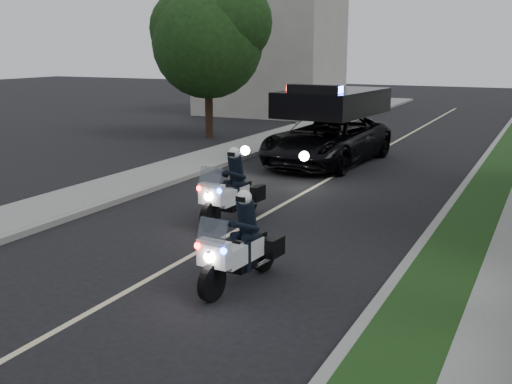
% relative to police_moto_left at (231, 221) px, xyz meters
% --- Properties ---
extents(ground, '(120.00, 120.00, 0.00)m').
position_rel_police_moto_left_xyz_m(ground, '(0.47, -3.18, 0.00)').
color(ground, black).
rests_on(ground, ground).
extents(curb_right, '(0.20, 60.00, 0.15)m').
position_rel_police_moto_left_xyz_m(curb_right, '(4.57, 6.82, 0.07)').
color(curb_right, gray).
rests_on(curb_right, ground).
extents(grass_verge, '(1.20, 60.00, 0.16)m').
position_rel_police_moto_left_xyz_m(grass_verge, '(5.27, 6.82, 0.08)').
color(grass_verge, '#193814').
rests_on(grass_verge, ground).
extents(curb_left, '(0.20, 60.00, 0.15)m').
position_rel_police_moto_left_xyz_m(curb_left, '(-3.63, 6.82, 0.07)').
color(curb_left, gray).
rests_on(curb_left, ground).
extents(sidewalk_left, '(2.00, 60.00, 0.16)m').
position_rel_police_moto_left_xyz_m(sidewalk_left, '(-4.73, 6.82, 0.08)').
color(sidewalk_left, gray).
rests_on(sidewalk_left, ground).
extents(building_far, '(8.00, 6.00, 7.00)m').
position_rel_police_moto_left_xyz_m(building_far, '(-9.53, 22.82, 3.50)').
color(building_far, '#A8A396').
rests_on(building_far, ground).
extents(lane_marking, '(0.12, 50.00, 0.01)m').
position_rel_police_moto_left_xyz_m(lane_marking, '(0.47, 6.82, 0.00)').
color(lane_marking, '#BFB78C').
rests_on(lane_marking, ground).
extents(police_moto_left, '(0.88, 2.17, 1.81)m').
position_rel_police_moto_left_xyz_m(police_moto_left, '(0.00, 0.00, 0.00)').
color(police_moto_left, white).
rests_on(police_moto_left, ground).
extents(police_moto_right, '(0.90, 2.07, 1.71)m').
position_rel_police_moto_left_xyz_m(police_moto_right, '(2.08, -3.52, 0.00)').
color(police_moto_right, silver).
rests_on(police_moto_right, ground).
extents(police_suv, '(3.44, 6.57, 3.09)m').
position_rel_police_moto_left_xyz_m(police_suv, '(-0.52, 8.26, 0.00)').
color(police_suv, black).
rests_on(police_suv, ground).
extents(bicycle, '(0.67, 1.71, 0.88)m').
position_rel_police_moto_left_xyz_m(bicycle, '(-1.97, 12.52, 0.00)').
color(bicycle, black).
rests_on(bicycle, ground).
extents(cyclist, '(0.65, 0.46, 1.74)m').
position_rel_police_moto_left_xyz_m(cyclist, '(-1.97, 12.52, 0.00)').
color(cyclist, black).
rests_on(cyclist, ground).
extents(tree_left_near, '(5.63, 5.63, 8.38)m').
position_rel_police_moto_left_xyz_m(tree_left_near, '(-7.65, 12.06, 0.00)').
color(tree_left_near, '#1B3F15').
rests_on(tree_left_near, ground).
extents(tree_left_far, '(6.37, 6.37, 8.65)m').
position_rel_police_moto_left_xyz_m(tree_left_far, '(-9.36, 26.37, 0.00)').
color(tree_left_far, black).
rests_on(tree_left_far, ground).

